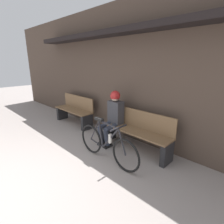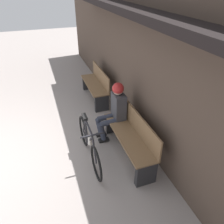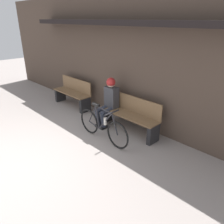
% 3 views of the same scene
% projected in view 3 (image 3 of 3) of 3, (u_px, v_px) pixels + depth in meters
% --- Properties ---
extents(ground_plane, '(24.00, 24.00, 0.00)m').
position_uv_depth(ground_plane, '(17.00, 165.00, 4.19)').
color(ground_plane, gray).
extents(storefront_wall, '(12.00, 0.56, 3.20)m').
position_uv_depth(storefront_wall, '(125.00, 58.00, 5.47)').
color(storefront_wall, '#4C3D33').
rests_on(storefront_wall, ground_plane).
extents(park_bench_near, '(1.63, 0.42, 0.86)m').
position_uv_depth(park_bench_near, '(129.00, 116.00, 5.32)').
color(park_bench_near, brown).
rests_on(park_bench_near, ground_plane).
extents(bicycle, '(1.57, 0.40, 0.84)m').
position_uv_depth(bicycle, '(103.00, 126.00, 4.92)').
color(bicycle, black).
rests_on(bicycle, ground_plane).
extents(person_seated, '(0.34, 0.59, 1.24)m').
position_uv_depth(person_seated, '(109.00, 98.00, 5.53)').
color(person_seated, '#2D3342').
rests_on(person_seated, ground_plane).
extents(park_bench_far, '(1.45, 0.42, 0.86)m').
position_uv_depth(park_bench_far, '(73.00, 94.00, 6.87)').
color(park_bench_far, brown).
rests_on(park_bench_far, ground_plane).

